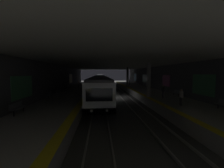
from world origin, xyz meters
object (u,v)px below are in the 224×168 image
pillar_far (128,77)px  bench_right_near (18,107)px  person_walking_mid (129,82)px  person_boarding (181,97)px  bench_right_far (69,86)px  person_standing_far (78,84)px  bench_left_mid (177,92)px  bench_right_mid (49,94)px  trash_bin (58,94)px  pillar_near (149,80)px  backpack_on_floor (150,88)px  metro_train (100,81)px  person_waiting_near (163,91)px

pillar_far → bench_right_near: size_ratio=2.68×
person_walking_mid → person_boarding: 25.20m
bench_right_far → person_standing_far: 2.24m
pillar_far → bench_left_mid: 15.33m
bench_right_far → person_walking_mid: size_ratio=1.08×
pillar_far → person_boarding: size_ratio=2.79×
pillar_far → bench_right_far: bearing=104.1°
bench_right_mid → person_standing_far: (13.30, -1.69, 0.33)m
pillar_far → trash_bin: 18.78m
bench_right_near → person_standing_far: 20.58m
pillar_near → trash_bin: bearing=86.0°
bench_right_near → person_boarding: (1.75, -14.28, 0.36)m
person_walking_mid → backpack_on_floor: person_walking_mid is taller
pillar_far → bench_right_mid: size_ratio=2.68×
pillar_near → person_boarding: bearing=-165.8°
pillar_near → metro_train: 24.29m
bench_right_far → person_boarding: (-17.34, -14.28, 0.36)m
pillar_near → trash_bin: size_ratio=5.35×
trash_bin → person_walking_mid: bearing=-35.7°
bench_right_near → person_walking_mid: person_walking_mid is taller
metro_train → person_waiting_near: metro_train is taller
metro_train → person_walking_mid: metro_train is taller
person_waiting_near → person_boarding: size_ratio=1.04×
bench_left_mid → bench_right_mid: (-0.47, 17.07, 0.00)m
bench_right_mid → person_standing_far: bearing=-7.3°
person_waiting_near → bench_right_far: bearing=48.3°
bench_left_mid → bench_right_far: bearing=56.3°
person_waiting_near → bench_left_mid: bearing=-61.2°
metro_train → person_standing_far: size_ratio=38.17×
person_waiting_near → backpack_on_floor: (10.20, -1.89, -0.73)m
pillar_near → person_standing_far: pillar_near is taller
trash_bin → pillar_far: bearing=-40.5°
bench_right_mid → person_waiting_near: 14.48m
bench_right_mid → metro_train: bearing=-15.1°
bench_right_near → bench_right_mid: size_ratio=1.00×
backpack_on_floor → trash_bin: 17.67m
metro_train → backpack_on_floor: size_ratio=151.24×
metro_train → person_standing_far: bearing=155.4°
person_standing_far → backpack_on_floor: 15.21m
bench_right_far → person_standing_far: (1.42, -1.69, 0.33)m
bench_right_far → trash_bin: bearing=-176.2°
bench_left_mid → bench_right_near: size_ratio=1.00×
bench_left_mid → pillar_near: bearing=95.7°
bench_right_far → backpack_on_floor: bearing=-99.2°
metro_train → trash_bin: bearing=166.0°
bench_right_near → trash_bin: bench_right_near is taller
bench_right_mid → bench_right_far: bearing=0.0°
bench_left_mid → metro_train: bearing=25.1°
pillar_far → bench_right_mid: bearing=139.6°
pillar_far → pillar_near: bearing=180.0°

